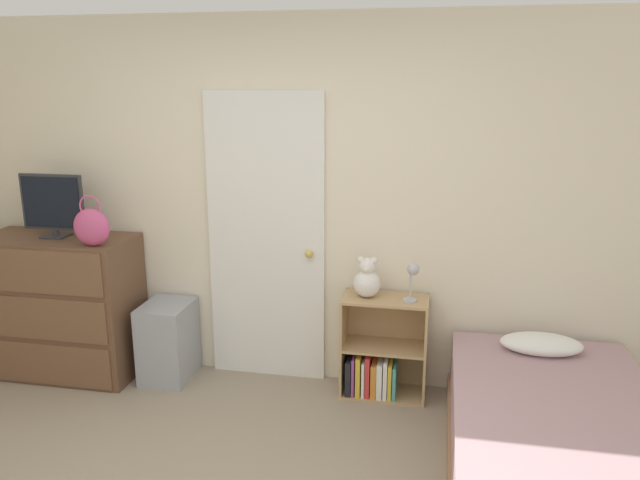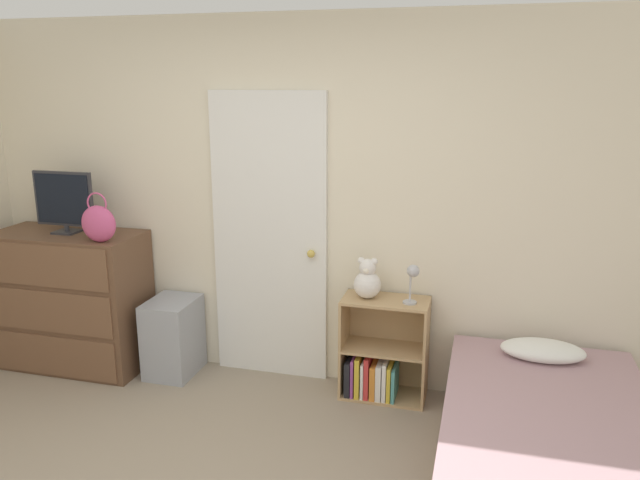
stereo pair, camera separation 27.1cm
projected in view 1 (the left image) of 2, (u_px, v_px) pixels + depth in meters
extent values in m
cube|color=beige|center=(289.00, 204.00, 4.35)|extent=(10.00, 0.06, 2.55)
cube|color=white|center=(266.00, 240.00, 4.39)|extent=(0.84, 0.04, 2.05)
sphere|color=gold|center=(309.00, 254.00, 4.30)|extent=(0.06, 0.06, 0.06)
cube|color=brown|center=(62.00, 306.00, 4.55)|extent=(1.10, 0.51, 1.03)
cube|color=brown|center=(45.00, 364.00, 4.39)|extent=(1.01, 0.01, 0.30)
cube|color=brown|center=(39.00, 319.00, 4.30)|extent=(1.01, 0.01, 0.30)
cube|color=brown|center=(34.00, 272.00, 4.22)|extent=(1.01, 0.01, 0.30)
cube|color=#2D2D33|center=(56.00, 236.00, 4.43)|extent=(0.16, 0.16, 0.02)
cylinder|color=#2D2D33|center=(56.00, 232.00, 4.42)|extent=(0.04, 0.04, 0.04)
cube|color=#2D2D33|center=(52.00, 202.00, 4.37)|extent=(0.47, 0.02, 0.40)
cube|color=black|center=(51.00, 202.00, 4.35)|extent=(0.44, 0.01, 0.36)
ellipsoid|color=#C64C7F|center=(92.00, 227.00, 4.16)|extent=(0.26, 0.13, 0.26)
torus|color=#C64C7F|center=(90.00, 206.00, 4.13)|extent=(0.15, 0.01, 0.15)
cube|color=#999EA8|center=(168.00, 341.00, 4.51)|extent=(0.33, 0.41, 0.57)
cube|color=tan|center=(344.00, 343.00, 4.31)|extent=(0.02, 0.30, 0.70)
cube|color=tan|center=(426.00, 350.00, 4.20)|extent=(0.02, 0.30, 0.70)
cube|color=tan|center=(383.00, 392.00, 4.34)|extent=(0.54, 0.30, 0.02)
cube|color=tan|center=(384.00, 347.00, 4.25)|extent=(0.54, 0.30, 0.02)
cube|color=tan|center=(386.00, 299.00, 4.17)|extent=(0.54, 0.30, 0.02)
cube|color=tan|center=(386.00, 338.00, 4.39)|extent=(0.58, 0.01, 0.70)
cube|color=black|center=(350.00, 375.00, 4.31)|extent=(0.04, 0.19, 0.25)
cube|color=#8C3F8C|center=(355.00, 373.00, 4.31)|extent=(0.02, 0.21, 0.27)
cube|color=gold|center=(359.00, 373.00, 4.29)|extent=(0.03, 0.20, 0.28)
cube|color=white|center=(364.00, 375.00, 4.30)|extent=(0.02, 0.21, 0.25)
cube|color=red|center=(369.00, 371.00, 4.30)|extent=(0.03, 0.25, 0.29)
cube|color=orange|center=(375.00, 377.00, 4.28)|extent=(0.04, 0.20, 0.24)
cube|color=white|center=(380.00, 377.00, 4.27)|extent=(0.04, 0.20, 0.25)
cube|color=white|center=(386.00, 375.00, 4.27)|extent=(0.03, 0.23, 0.27)
cube|color=gold|center=(391.00, 377.00, 4.28)|extent=(0.03, 0.24, 0.25)
cube|color=teal|center=(395.00, 378.00, 4.27)|extent=(0.02, 0.23, 0.23)
sphere|color=silver|center=(367.00, 284.00, 4.17)|extent=(0.18, 0.18, 0.18)
sphere|color=silver|center=(367.00, 266.00, 4.14)|extent=(0.11, 0.11, 0.11)
sphere|color=silver|center=(366.00, 270.00, 4.09)|extent=(0.04, 0.04, 0.04)
sphere|color=silver|center=(361.00, 260.00, 4.13)|extent=(0.05, 0.05, 0.05)
sphere|color=silver|center=(374.00, 261.00, 4.12)|extent=(0.05, 0.05, 0.05)
cylinder|color=#B2B2B7|center=(410.00, 300.00, 4.10)|extent=(0.09, 0.09, 0.01)
cylinder|color=#B2B2B7|center=(410.00, 286.00, 4.08)|extent=(0.01, 0.01, 0.19)
sphere|color=#B2B2B7|center=(413.00, 269.00, 4.03)|extent=(0.08, 0.08, 0.08)
cube|color=#996B47|center=(551.00, 467.00, 3.42)|extent=(1.12, 1.82, 0.12)
cube|color=#B28C93|center=(555.00, 430.00, 3.36)|extent=(1.09, 1.77, 0.33)
ellipsoid|color=white|center=(541.00, 344.00, 3.93)|extent=(0.50, 0.28, 0.12)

